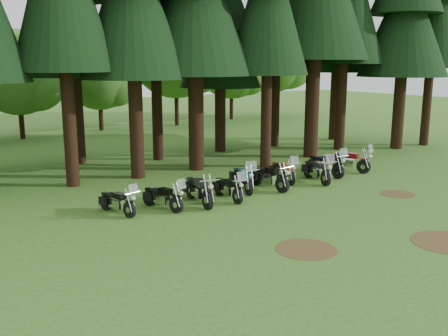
% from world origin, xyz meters
% --- Properties ---
extents(ground, '(120.00, 120.00, 0.00)m').
position_xyz_m(ground, '(0.00, 0.00, 0.00)').
color(ground, '#356620').
rests_on(ground, ground).
extents(pine_back_4, '(4.94, 4.94, 13.78)m').
position_xyz_m(pine_back_4, '(4.04, 13.25, 8.25)').
color(pine_back_4, black).
rests_on(pine_back_4, ground).
extents(decid_3, '(6.12, 5.95, 7.65)m').
position_xyz_m(decid_3, '(-4.71, 25.13, 4.51)').
color(decid_3, black).
rests_on(decid_3, ground).
extents(decid_4, '(5.93, 5.76, 7.41)m').
position_xyz_m(decid_4, '(1.58, 26.32, 4.37)').
color(decid_4, black).
rests_on(decid_4, ground).
extents(decid_5, '(8.45, 8.21, 10.56)m').
position_xyz_m(decid_5, '(8.29, 25.71, 6.23)').
color(decid_5, black).
rests_on(decid_5, ground).
extents(decid_6, '(7.06, 6.86, 8.82)m').
position_xyz_m(decid_6, '(14.85, 27.01, 5.20)').
color(decid_6, black).
rests_on(decid_6, ground).
extents(decid_7, '(8.44, 8.20, 10.55)m').
position_xyz_m(decid_7, '(19.46, 26.83, 6.22)').
color(decid_7, black).
rests_on(decid_7, ground).
extents(dirt_patch_0, '(1.80, 1.80, 0.01)m').
position_xyz_m(dirt_patch_0, '(-3.00, -2.00, 0.01)').
color(dirt_patch_0, '#4C3D1E').
rests_on(dirt_patch_0, ground).
extents(dirt_patch_1, '(1.40, 1.40, 0.01)m').
position_xyz_m(dirt_patch_1, '(4.50, 0.50, 0.01)').
color(dirt_patch_1, '#4C3D1E').
rests_on(dirt_patch_1, ground).
extents(dirt_patch_2, '(2.20, 2.20, 0.01)m').
position_xyz_m(dirt_patch_2, '(1.00, -4.00, 0.01)').
color(dirt_patch_2, '#4C3D1E').
rests_on(dirt_patch_2, ground).
extents(motorcycle_0, '(0.76, 2.01, 1.27)m').
position_xyz_m(motorcycle_0, '(-6.27, 4.39, 0.43)').
color(motorcycle_0, black).
rests_on(motorcycle_0, ground).
extents(motorcycle_1, '(0.86, 2.07, 1.32)m').
position_xyz_m(motorcycle_1, '(-4.65, 4.00, 0.44)').
color(motorcycle_1, black).
rests_on(motorcycle_1, ground).
extents(motorcycle_2, '(0.53, 2.46, 1.00)m').
position_xyz_m(motorcycle_2, '(-3.13, 3.92, 0.51)').
color(motorcycle_2, black).
rests_on(motorcycle_2, ground).
extents(motorcycle_3, '(0.45, 2.13, 1.34)m').
position_xyz_m(motorcycle_3, '(-1.85, 3.76, 0.45)').
color(motorcycle_3, black).
rests_on(motorcycle_3, ground).
extents(motorcycle_4, '(1.01, 2.35, 1.50)m').
position_xyz_m(motorcycle_4, '(-0.52, 4.62, 0.50)').
color(motorcycle_4, black).
rests_on(motorcycle_4, ground).
extents(motorcycle_5, '(0.41, 2.38, 0.97)m').
position_xyz_m(motorcycle_5, '(0.57, 4.21, 0.49)').
color(motorcycle_5, black).
rests_on(motorcycle_5, ground).
extents(motorcycle_6, '(0.70, 2.20, 1.38)m').
position_xyz_m(motorcycle_6, '(1.98, 4.92, 0.46)').
color(motorcycle_6, black).
rests_on(motorcycle_6, ground).
extents(motorcycle_7, '(0.93, 2.36, 1.50)m').
position_xyz_m(motorcycle_7, '(3.25, 4.00, 0.50)').
color(motorcycle_7, black).
rests_on(motorcycle_7, ground).
extents(motorcycle_8, '(0.45, 2.40, 1.51)m').
position_xyz_m(motorcycle_8, '(4.52, 4.71, 0.51)').
color(motorcycle_8, black).
rests_on(motorcycle_8, ground).
extents(motorcycle_9, '(0.96, 2.36, 1.50)m').
position_xyz_m(motorcycle_9, '(6.17, 4.76, 0.50)').
color(motorcycle_9, black).
rests_on(motorcycle_9, ground).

